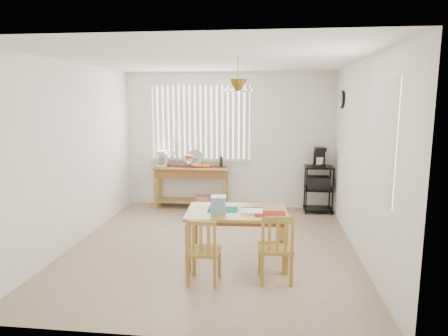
# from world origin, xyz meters

# --- Properties ---
(ground) EXTENTS (4.00, 4.50, 0.01)m
(ground) POSITION_xyz_m (0.00, 0.00, -0.01)
(ground) COLOR tan
(room_shell) EXTENTS (4.20, 4.70, 2.70)m
(room_shell) POSITION_xyz_m (0.00, 0.02, 1.69)
(room_shell) COLOR white
(room_shell) RESTS_ON ground
(sideboard) EXTENTS (1.42, 0.40, 0.80)m
(sideboard) POSITION_xyz_m (-0.70, 2.03, 0.60)
(sideboard) COLOR #A58538
(sideboard) RESTS_ON ground
(sideboard_items) EXTENTS (1.35, 0.33, 0.61)m
(sideboard_items) POSITION_xyz_m (-0.93, 2.04, 0.93)
(sideboard_items) COLOR maroon
(sideboard_items) RESTS_ON sideboard
(wire_cart) EXTENTS (0.51, 0.41, 0.87)m
(wire_cart) POSITION_xyz_m (1.70, 2.00, 0.52)
(wire_cart) COLOR black
(wire_cart) RESTS_ON ground
(cart_items) EXTENTS (0.20, 0.24, 0.36)m
(cart_items) POSITION_xyz_m (1.70, 2.01, 1.03)
(cart_items) COLOR black
(cart_items) RESTS_ON wire_cart
(dining_table) EXTENTS (1.32, 0.90, 0.68)m
(dining_table) POSITION_xyz_m (0.39, -0.50, 0.60)
(dining_table) COLOR #A58538
(dining_table) RESTS_ON ground
(table_items) EXTENTS (1.00, 0.44, 0.22)m
(table_items) POSITION_xyz_m (0.27, -0.61, 0.76)
(table_items) COLOR #12686A
(table_items) RESTS_ON dining_table
(chair_left) EXTENTS (0.37, 0.37, 0.78)m
(chair_left) POSITION_xyz_m (0.06, -1.15, 0.38)
(chair_left) COLOR #A58538
(chair_left) RESTS_ON ground
(chair_right) EXTENTS (0.42, 0.42, 0.82)m
(chair_right) POSITION_xyz_m (0.88, -1.02, 0.40)
(chair_right) COLOR #A58538
(chair_right) RESTS_ON ground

